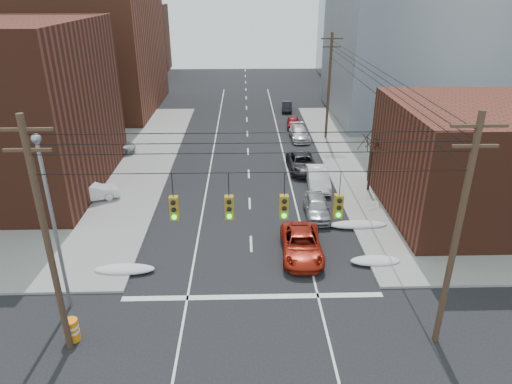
{
  "coord_description": "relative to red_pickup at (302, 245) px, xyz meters",
  "views": [
    {
      "loc": [
        -0.37,
        -13.41,
        15.22
      ],
      "look_at": [
        0.36,
        13.5,
        3.0
      ],
      "focal_mm": 32.0,
      "sensor_mm": 36.0,
      "label": 1
    }
  ],
  "objects": [
    {
      "name": "traffic_signals",
      "position": [
        -2.99,
        -7.64,
        6.44
      ],
      "size": [
        17.0,
        0.42,
        2.02
      ],
      "color": "black",
      "rests_on": "ground"
    },
    {
      "name": "building_storefront",
      "position": [
        14.92,
        5.39,
        3.27
      ],
      "size": [
        16.0,
        12.0,
        8.0
      ],
      "primitive_type": "cube",
      "color": "#512518",
      "rests_on": "ground"
    },
    {
      "name": "construction_barrel",
      "position": [
        -11.58,
        -7.1,
        -0.15
      ],
      "size": [
        0.71,
        0.71,
        1.13
      ],
      "rotation": [
        0.0,
        0.0,
        0.11
      ],
      "color": "orange",
      "rests_on": "ground"
    },
    {
      "name": "snow_nw",
      "position": [
        -10.48,
        -1.61,
        -0.52
      ],
      "size": [
        3.5,
        1.08,
        0.42
      ],
      "primitive_type": "ellipsoid",
      "color": "silver",
      "rests_on": "ground"
    },
    {
      "name": "parked_car_e",
      "position": [
        2.31,
        27.73,
        -0.11
      ],
      "size": [
        1.75,
        3.75,
        1.24
      ],
      "primitive_type": "imported",
      "rotation": [
        0.0,
        0.0,
        -0.08
      ],
      "color": "maroon",
      "rests_on": "ground"
    },
    {
      "name": "building_glass",
      "position": [
        20.92,
        59.39,
        10.27
      ],
      "size": [
        20.0,
        18.0,
        22.0
      ],
      "primitive_type": "cube",
      "color": "gray",
      "rests_on": "ground"
    },
    {
      "name": "building_office",
      "position": [
        18.92,
        33.39,
        11.77
      ],
      "size": [
        22.0,
        20.0,
        25.0
      ],
      "primitive_type": "cube",
      "color": "gray",
      "rests_on": "ground"
    },
    {
      "name": "lot_car_b",
      "position": [
        -16.61,
        18.92,
        0.1
      ],
      "size": [
        5.09,
        2.79,
        1.35
      ],
      "primitive_type": "imported",
      "rotation": [
        0.0,
        0.0,
        1.69
      ],
      "color": "#B6B6BB",
      "rests_on": "sidewalk_nw"
    },
    {
      "name": "utility_pole_far",
      "position": [
        5.42,
        23.39,
        5.05
      ],
      "size": [
        2.2,
        0.28,
        11.0
      ],
      "color": "#473323",
      "rests_on": "ground"
    },
    {
      "name": "lot_car_d",
      "position": [
        -20.32,
        18.5,
        0.16
      ],
      "size": [
        4.65,
        3.07,
        1.47
      ],
      "primitive_type": "imported",
      "rotation": [
        0.0,
        0.0,
        1.91
      ],
      "color": "silver",
      "rests_on": "sidewalk_nw"
    },
    {
      "name": "lot_car_a",
      "position": [
        -15.14,
        8.05,
        0.08
      ],
      "size": [
        4.21,
        2.79,
        1.31
      ],
      "primitive_type": "imported",
      "rotation": [
        0.0,
        0.0,
        1.96
      ],
      "color": "silver",
      "rests_on": "sidewalk_nw"
    },
    {
      "name": "lot_car_c",
      "position": [
        -19.5,
        14.52,
        0.06
      ],
      "size": [
        4.65,
        2.52,
        1.28
      ],
      "primitive_type": "imported",
      "rotation": [
        0.0,
        0.0,
        1.4
      ],
      "color": "black",
      "rests_on": "sidewalk_nw"
    },
    {
      "name": "utility_pole_right",
      "position": [
        5.42,
        -7.61,
        5.05
      ],
      "size": [
        2.2,
        0.28,
        11.0
      ],
      "color": "#473323",
      "rests_on": "ground"
    },
    {
      "name": "bare_tree",
      "position": [
        6.5,
        9.39,
        1.59
      ],
      "size": [
        2.09,
        2.2,
        4.93
      ],
      "color": "black",
      "rests_on": "ground"
    },
    {
      "name": "parked_car_d",
      "position": [
        2.5,
        23.22,
        -0.05
      ],
      "size": [
        2.03,
        4.76,
        1.37
      ],
      "primitive_type": "imported",
      "rotation": [
        0.0,
        0.0,
        0.03
      ],
      "color": "silver",
      "rests_on": "ground"
    },
    {
      "name": "snow_east_far",
      "position": [
        4.32,
        3.39,
        -0.52
      ],
      "size": [
        4.0,
        1.08,
        0.42
      ],
      "primitive_type": "ellipsoid",
      "color": "silver",
      "rests_on": "ground"
    },
    {
      "name": "building_brick_far",
      "position": [
        -29.08,
        63.39,
        5.27
      ],
      "size": [
        22.0,
        18.0,
        12.0
      ],
      "primitive_type": "cube",
      "color": "#512518",
      "rests_on": "ground"
    },
    {
      "name": "red_pickup",
      "position": [
        0.0,
        0.0,
        0.0
      ],
      "size": [
        2.58,
        5.32,
        1.46
      ],
      "primitive_type": "imported",
      "rotation": [
        0.0,
        0.0,
        -0.03
      ],
      "color": "#9C1D0E",
      "rests_on": "ground"
    },
    {
      "name": "street_light",
      "position": [
        -12.58,
        -4.61,
        4.81
      ],
      "size": [
        0.44,
        0.44,
        9.32
      ],
      "color": "gray",
      "rests_on": "ground"
    },
    {
      "name": "snow_ne",
      "position": [
        4.32,
        -1.11,
        -0.52
      ],
      "size": [
        3.0,
        1.08,
        0.42
      ],
      "primitive_type": "ellipsoid",
      "color": "silver",
      "rests_on": "ground"
    },
    {
      "name": "parked_car_b",
      "position": [
        2.58,
        10.41,
        0.06
      ],
      "size": [
        1.87,
        4.86,
        1.58
      ],
      "primitive_type": "imported",
      "rotation": [
        0.0,
        0.0,
        -0.04
      ],
      "color": "white",
      "rests_on": "ground"
    },
    {
      "name": "parked_car_a",
      "position": [
        1.72,
        5.2,
        0.01
      ],
      "size": [
        1.87,
        4.37,
        1.47
      ],
      "primitive_type": "imported",
      "rotation": [
        0.0,
        0.0,
        -0.03
      ],
      "color": "#A4A4A8",
      "rests_on": "ground"
    },
    {
      "name": "parked_car_c",
      "position": [
        1.72,
        14.08,
        -0.01
      ],
      "size": [
        2.6,
        5.27,
        1.44
      ],
      "primitive_type": "imported",
      "rotation": [
        0.0,
        0.0,
        0.04
      ],
      "color": "black",
      "rests_on": "ground"
    },
    {
      "name": "utility_pole_left",
      "position": [
        -11.58,
        -7.61,
        5.05
      ],
      "size": [
        2.2,
        0.28,
        11.0
      ],
      "color": "#473323",
      "rests_on": "ground"
    },
    {
      "name": "parked_car_f",
      "position": [
        2.25,
        35.4,
        -0.12
      ],
      "size": [
        1.59,
        3.8,
        1.22
      ],
      "primitive_type": "imported",
      "rotation": [
        0.0,
        0.0,
        -0.08
      ],
      "color": "black",
      "rests_on": "ground"
    }
  ]
}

